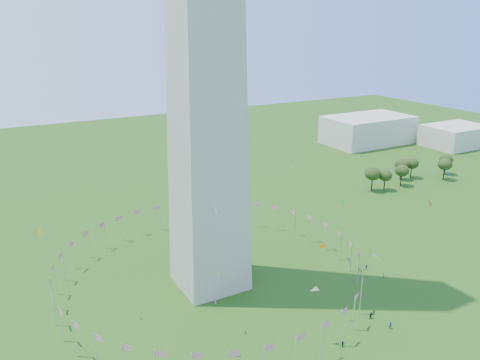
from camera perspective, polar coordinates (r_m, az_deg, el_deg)
name	(u,v)px	position (r m, az deg, el deg)	size (l,w,h in m)	color
flag_ring	(210,268)	(128.89, -3.68, -10.66)	(80.24, 80.24, 9.00)	silver
gov_building_east_a	(368,130)	(288.48, 15.28, 5.94)	(50.00, 30.00, 16.00)	beige
gov_building_east_b	(456,136)	(299.23, 24.81, 4.93)	(35.00, 25.00, 12.00)	beige
kites_aloft	(301,248)	(105.88, 7.45, -8.18)	(113.56, 61.92, 36.67)	white
tree_line_east	(409,172)	(220.66, 19.92, 0.88)	(53.51, 15.63, 10.33)	#2F4717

